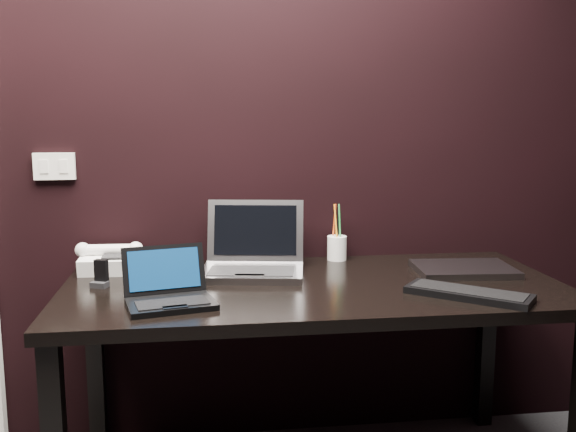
{
  "coord_description": "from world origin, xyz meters",
  "views": [
    {
      "loc": [
        -0.07,
        -0.7,
        1.31
      ],
      "look_at": [
        0.2,
        1.35,
        0.98
      ],
      "focal_mm": 40.0,
      "sensor_mm": 36.0,
      "label": 1
    }
  ],
  "objects": [
    {
      "name": "wall_back",
      "position": [
        0.0,
        1.8,
        1.3
      ],
      "size": [
        4.0,
        0.0,
        4.0
      ],
      "primitive_type": "plane",
      "rotation": [
        1.57,
        0.0,
        0.0
      ],
      "color": "black",
      "rests_on": "ground"
    },
    {
      "name": "wall_switch",
      "position": [
        -0.62,
        1.79,
        1.12
      ],
      "size": [
        0.15,
        0.02,
        0.1
      ],
      "color": "silver",
      "rests_on": "wall_back"
    },
    {
      "name": "desk",
      "position": [
        0.3,
        1.4,
        0.66
      ],
      "size": [
        1.7,
        0.8,
        0.74
      ],
      "color": "black",
      "rests_on": "ground"
    },
    {
      "name": "netbook",
      "position": [
        -0.18,
        1.22,
        0.77
      ],
      "size": [
        0.3,
        0.28,
        0.16
      ],
      "color": "black",
      "rests_on": "desk"
    },
    {
      "name": "silver_laptop",
      "position": [
        0.1,
        1.57,
        0.79
      ],
      "size": [
        0.41,
        0.38,
        0.25
      ],
      "color": "#9C9CA1",
      "rests_on": "desk"
    },
    {
      "name": "ext_keyboard",
      "position": [
        0.76,
        1.17,
        0.75
      ],
      "size": [
        0.38,
        0.35,
        0.02
      ],
      "color": "black",
      "rests_on": "desk"
    },
    {
      "name": "closed_laptop",
      "position": [
        0.87,
        1.48,
        0.75
      ],
      "size": [
        0.37,
        0.28,
        0.02
      ],
      "color": "gray",
      "rests_on": "desk"
    },
    {
      "name": "desk_phone",
      "position": [
        -0.41,
        1.66,
        0.78
      ],
      "size": [
        0.25,
        0.2,
        0.12
      ],
      "color": "white",
      "rests_on": "desk"
    },
    {
      "name": "mobile_phone",
      "position": [
        -0.42,
        1.45,
        0.77
      ],
      "size": [
        0.06,
        0.06,
        0.09
      ],
      "color": "black",
      "rests_on": "desk"
    },
    {
      "name": "pen_cup",
      "position": [
        0.45,
        1.74,
        0.79
      ],
      "size": [
        0.09,
        0.09,
        0.22
      ],
      "color": "white",
      "rests_on": "desk"
    }
  ]
}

